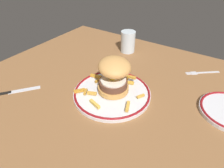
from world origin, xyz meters
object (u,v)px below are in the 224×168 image
burger (114,75)px  knife (10,92)px  dinner_plate (112,93)px  fork (202,72)px  water_glass (128,43)px

burger → knife: bearing=-146.4°
knife → burger: bearing=33.6°
dinner_plate → knife: bearing=-148.2°
burger → knife: (-31.15, -20.67, -7.28)cm
burger → fork: (23.46, 30.94, -7.35)cm
burger → water_glass: 33.89cm
dinner_plate → water_glass: 35.19cm
burger → water_glass: burger is taller
dinner_plate → knife: dinner_plate is taller
dinner_plate → water_glass: (-12.30, 32.77, 3.66)cm
dinner_plate → fork: 39.83cm
fork → water_glass: bearing=179.2°
dinner_plate → knife: (-31.23, -19.36, -0.58)cm
dinner_plate → fork: bearing=54.1°
dinner_plate → knife: size_ratio=1.80×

